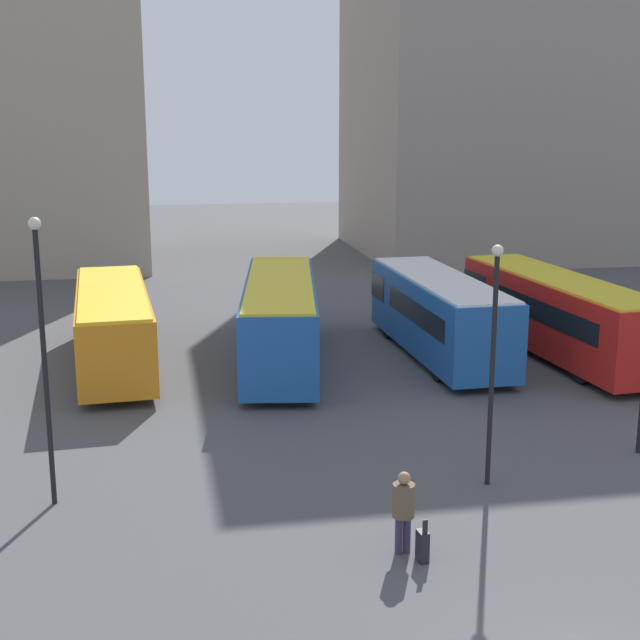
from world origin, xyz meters
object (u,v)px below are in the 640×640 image
object	(u,v)px
bus_3	(557,312)
lamp_post_1	(493,347)
suitcase	(423,546)
traveler	(403,505)
lamp_post_2	(43,343)
bus_0	(113,324)
bus_2	(438,313)
bus_1	(280,317)

from	to	relation	value
bus_3	lamp_post_1	distance (m)	13.21
suitcase	lamp_post_1	xyz separation A→B (m)	(2.71, 3.43, 3.13)
suitcase	traveler	bearing A→B (deg)	28.94
lamp_post_1	lamp_post_2	world-z (taller)	lamp_post_2
lamp_post_1	lamp_post_2	size ratio (longest dim) A/B	0.89
suitcase	bus_0	bearing A→B (deg)	16.84
bus_2	bus_3	xyz separation A→B (m)	(4.43, -0.63, -0.01)
bus_0	bus_2	world-z (taller)	bus_2
bus_1	traveler	distance (m)	15.08
lamp_post_2	suitcase	bearing A→B (deg)	-29.13
bus_0	lamp_post_2	world-z (taller)	lamp_post_2
bus_2	traveler	xyz separation A→B (m)	(-5.53, -14.72, -0.57)
bus_2	lamp_post_1	size ratio (longest dim) A/B	1.69
bus_0	lamp_post_2	size ratio (longest dim) A/B	1.57
traveler	bus_1	bearing A→B (deg)	-4.30
traveler	suitcase	xyz separation A→B (m)	(0.29, -0.42, -0.72)
bus_3	traveler	distance (m)	17.26
bus_3	suitcase	bearing A→B (deg)	141.87
bus_0	bus_2	distance (m)	11.90
bus_2	traveler	distance (m)	15.74
bus_0	lamp_post_1	world-z (taller)	lamp_post_1
lamp_post_1	bus_0	bearing A→B (deg)	126.74
bus_0	suitcase	world-z (taller)	bus_0
bus_2	lamp_post_2	xyz separation A→B (m)	(-12.85, -10.90, 2.23)
bus_1	suitcase	bearing A→B (deg)	-168.83
bus_3	traveler	bearing A→B (deg)	140.27
traveler	bus_0	bearing A→B (deg)	16.47
suitcase	bus_1	bearing A→B (deg)	-3.25
bus_1	lamp_post_2	size ratio (longest dim) A/B	1.73
bus_2	lamp_post_2	world-z (taller)	lamp_post_2
traveler	suitcase	distance (m)	0.89
bus_2	bus_3	size ratio (longest dim) A/B	0.86
bus_3	bus_1	bearing A→B (deg)	80.16
bus_1	bus_3	world-z (taller)	bus_1
bus_1	bus_2	size ratio (longest dim) A/B	1.15
bus_0	lamp_post_1	xyz separation A→B (m)	(9.35, -12.52, 1.93)
bus_2	lamp_post_2	distance (m)	17.00
bus_0	lamp_post_2	xyz separation A→B (m)	(-0.98, -11.71, 2.32)
bus_2	lamp_post_1	xyz separation A→B (m)	(-2.53, -11.71, 1.84)
bus_0	bus_1	xyz separation A→B (m)	(5.96, -0.47, 0.11)
bus_0	traveler	distance (m)	16.78
bus_0	bus_1	world-z (taller)	bus_1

